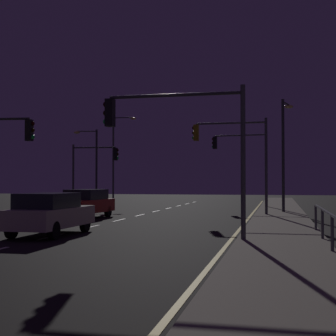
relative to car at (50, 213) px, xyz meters
The scene contains 13 objects.
ground_plane 4.11m from the car, 85.89° to the left, with size 112.00×112.00×0.00m, color black.
sidewalk_right 9.37m from the car, 25.47° to the left, with size 2.89×77.00×0.14m, color gray.
lane_markings_center 7.57m from the car, 87.80° to the left, with size 0.14×50.00×0.01m.
lane_edge_line 11.29m from the car, 53.22° to the left, with size 0.14×53.00×0.01m.
car is the anchor object (origin of this frame).
car_oncoming 8.78m from the car, 103.18° to the left, with size 2.07×4.50×1.57m.
traffic_light_near_right 22.32m from the car, 75.05° to the left, with size 4.28×0.72×5.65m.
traffic_light_far_left 13.77m from the car, 64.38° to the left, with size 4.41×0.35×5.53m.
traffic_light_mid_left 5.89m from the car, 11.10° to the right, with size 4.88×0.34×5.00m.
traffic_light_far_right 20.02m from the car, 106.03° to the left, with size 3.68×0.43×4.86m.
street_lamp_across_street 17.67m from the car, 59.78° to the left, with size 0.76×1.78×6.99m.
street_lamp_mid_block 25.69m from the car, 107.30° to the left, with size 2.07×0.64×6.58m.
street_lamp_far_end 30.17m from the car, 103.36° to the left, with size 2.33×0.39×8.34m.
Camera 1 is at (8.04, -4.00, 1.99)m, focal length 54.09 mm.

